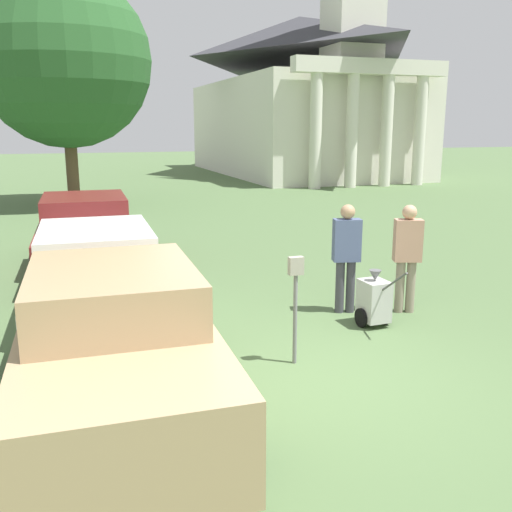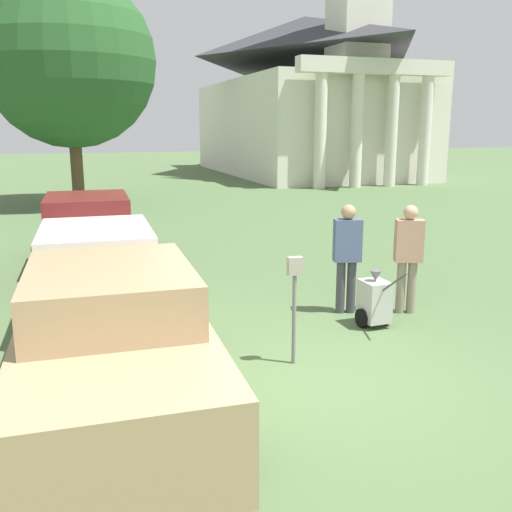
% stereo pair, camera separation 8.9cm
% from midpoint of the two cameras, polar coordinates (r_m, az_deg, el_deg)
% --- Properties ---
extents(ground_plane, '(120.00, 120.00, 0.00)m').
position_cam_midpoint_polar(ground_plane, '(6.86, 7.62, -12.15)').
color(ground_plane, '#4C663D').
extents(parked_car_tan, '(2.04, 4.70, 1.56)m').
position_cam_midpoint_polar(parked_car_tan, '(6.10, -13.70, -8.24)').
color(parked_car_tan, tan).
rests_on(parked_car_tan, ground_plane).
extents(parked_car_white, '(2.02, 5.09, 1.47)m').
position_cam_midpoint_polar(parked_car_white, '(8.83, -15.23, -2.00)').
color(parked_car_white, silver).
rests_on(parked_car_white, ground_plane).
extents(parked_car_maroon, '(2.08, 4.90, 1.52)m').
position_cam_midpoint_polar(parked_car_maroon, '(12.27, -16.18, 2.13)').
color(parked_car_maroon, maroon).
rests_on(parked_car_maroon, ground_plane).
extents(parking_meter, '(0.18, 0.09, 1.36)m').
position_cam_midpoint_polar(parking_meter, '(6.93, 4.23, -3.42)').
color(parking_meter, slate).
rests_on(parking_meter, ground_plane).
extents(person_worker, '(0.46, 0.32, 1.72)m').
position_cam_midpoint_polar(person_worker, '(8.96, 9.38, 0.40)').
color(person_worker, '#3F3F47').
rests_on(person_worker, ground_plane).
extents(person_supervisor, '(0.47, 0.35, 1.71)m').
position_cam_midpoint_polar(person_supervisor, '(9.15, 15.25, 0.36)').
color(person_supervisor, gray).
rests_on(person_supervisor, ground_plane).
extents(equipment_cart, '(0.48, 0.99, 1.00)m').
position_cam_midpoint_polar(equipment_cart, '(8.57, 12.05, -4.39)').
color(equipment_cart, '#B2B2AD').
rests_on(equipment_cart, ground_plane).
extents(church, '(9.53, 17.47, 24.51)m').
position_cam_midpoint_polar(church, '(35.66, 5.26, 16.76)').
color(church, silver).
rests_on(church, ground_plane).
extents(shade_tree, '(6.10, 6.10, 8.18)m').
position_cam_midpoint_polar(shade_tree, '(22.30, -18.03, 18.04)').
color(shade_tree, brown).
rests_on(shade_tree, ground_plane).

